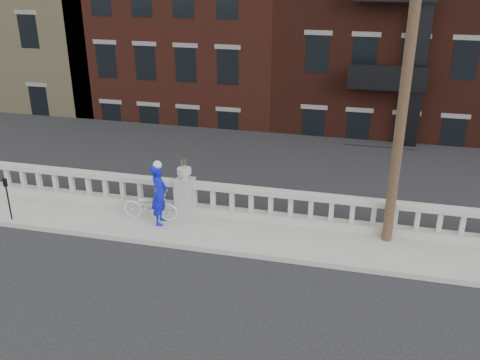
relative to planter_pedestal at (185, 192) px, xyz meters
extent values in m
plane|color=black|center=(0.00, -3.95, -0.83)|extent=(120.00, 120.00, 0.00)
cube|color=gray|center=(0.00, -0.95, -0.76)|extent=(32.00, 2.20, 0.15)
cube|color=gray|center=(0.00, 0.00, -0.56)|extent=(28.00, 0.34, 0.25)
cube|color=gray|center=(0.00, 0.00, 0.27)|extent=(28.00, 0.34, 0.16)
cube|color=gray|center=(0.00, 0.00, -0.13)|extent=(0.55, 0.55, 1.10)
cylinder|color=gray|center=(0.00, 0.00, 0.52)|extent=(0.24, 0.24, 0.20)
cylinder|color=gray|center=(0.00, 0.00, 0.70)|extent=(0.44, 0.44, 0.18)
cube|color=#605E59|center=(0.00, 0.35, -3.26)|extent=(36.00, 0.50, 5.15)
cube|color=black|center=(0.00, 22.00, -6.08)|extent=(80.00, 44.00, 0.50)
cube|color=#595651|center=(-2.00, 4.50, -3.83)|extent=(16.00, 7.00, 4.00)
cube|color=#421A13|center=(-4.00, 16.00, 1.17)|extent=(10.00, 14.00, 14.00)
cube|color=black|center=(6.00, 16.00, 1.92)|extent=(10.00, 14.00, 15.50)
cylinder|color=#422D1E|center=(6.20, -0.35, 4.32)|extent=(0.28, 0.28, 10.00)
cylinder|color=black|center=(-5.05, -1.80, -0.13)|extent=(0.05, 0.05, 1.10)
cube|color=black|center=(-5.05, -1.80, 0.55)|extent=(0.10, 0.08, 0.26)
cube|color=black|center=(-5.05, -1.85, 0.59)|extent=(0.06, 0.01, 0.08)
imported|color=silver|center=(-0.87, -0.77, -0.22)|extent=(1.76, 0.67, 0.91)
imported|color=#0D12C6|center=(-0.48, -0.93, 0.28)|extent=(0.54, 0.75, 1.91)
camera|label=1|loc=(5.30, -14.41, 6.93)|focal=40.00mm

